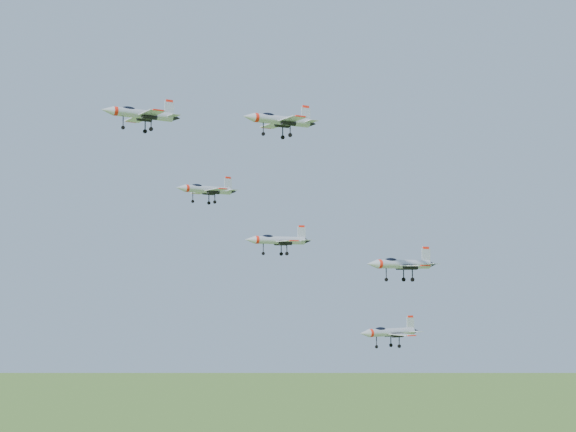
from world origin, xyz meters
TOP-DOWN VIEW (x-y plane):
  - jet_lead at (-16.08, 7.47)m, footprint 13.60×11.15m
  - jet_left_high at (-9.64, -3.34)m, footprint 10.48×8.62m
  - jet_right_high at (-7.10, -20.52)m, footprint 11.56×9.53m
  - jet_left_low at (11.34, 10.00)m, footprint 13.20×10.99m
  - jet_right_low at (23.33, -9.83)m, footprint 13.99×11.60m
  - jet_trail at (29.81, 1.35)m, footprint 13.50×11.10m

SIDE VIEW (x-z plane):
  - jet_trail at x=29.81m, z-range 109.04..112.65m
  - jet_right_low at x=23.33m, z-range 121.13..124.87m
  - jet_left_low at x=11.34m, z-range 125.67..129.20m
  - jet_left_high at x=-9.64m, z-range 132.76..135.57m
  - jet_right_high at x=-7.10m, z-range 140.75..143.84m
  - jet_lead at x=-16.08m, z-range 145.18..148.83m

